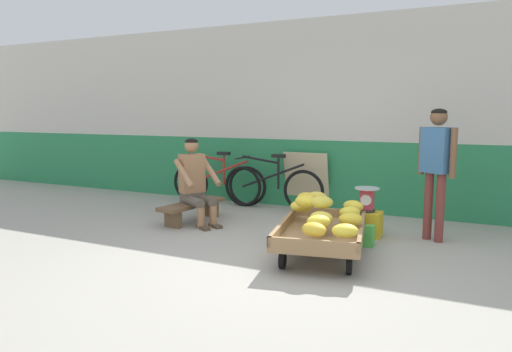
{
  "coord_description": "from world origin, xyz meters",
  "views": [
    {
      "loc": [
        1.74,
        -3.89,
        1.49
      ],
      "look_at": [
        -0.59,
        0.97,
        0.75
      ],
      "focal_mm": 32.75,
      "sensor_mm": 36.0,
      "label": 1
    }
  ],
  "objects_px": {
    "weighing_scale": "(367,199)",
    "bicycle_near_left": "(218,182)",
    "vendor_seated": "(195,182)",
    "plastic_crate": "(366,224)",
    "shopping_bag": "(366,236)",
    "bicycle_far_left": "(272,187)",
    "banana_cart": "(322,233)",
    "customer_adult": "(437,160)",
    "sign_board": "(307,181)",
    "low_bench": "(193,207)"
  },
  "relations": [
    {
      "from": "bicycle_near_left",
      "to": "sign_board",
      "type": "height_order",
      "value": "sign_board"
    },
    {
      "from": "plastic_crate",
      "to": "customer_adult",
      "type": "height_order",
      "value": "customer_adult"
    },
    {
      "from": "bicycle_near_left",
      "to": "sign_board",
      "type": "xyz_separation_m",
      "value": [
        1.42,
        0.27,
        0.09
      ]
    },
    {
      "from": "weighing_scale",
      "to": "shopping_bag",
      "type": "bearing_deg",
      "value": -77.76
    },
    {
      "from": "weighing_scale",
      "to": "bicycle_far_left",
      "type": "xyz_separation_m",
      "value": [
        -1.66,
        0.96,
        -0.1
      ]
    },
    {
      "from": "bicycle_far_left",
      "to": "shopping_bag",
      "type": "height_order",
      "value": "bicycle_far_left"
    },
    {
      "from": "banana_cart",
      "to": "bicycle_far_left",
      "type": "distance_m",
      "value": 2.4
    },
    {
      "from": "vendor_seated",
      "to": "bicycle_far_left",
      "type": "relative_size",
      "value": 0.69
    },
    {
      "from": "banana_cart",
      "to": "vendor_seated",
      "type": "height_order",
      "value": "vendor_seated"
    },
    {
      "from": "low_bench",
      "to": "shopping_bag",
      "type": "relative_size",
      "value": 4.71
    },
    {
      "from": "bicycle_far_left",
      "to": "weighing_scale",
      "type": "bearing_deg",
      "value": -29.93
    },
    {
      "from": "banana_cart",
      "to": "sign_board",
      "type": "bearing_deg",
      "value": 113.38
    },
    {
      "from": "banana_cart",
      "to": "shopping_bag",
      "type": "relative_size",
      "value": 6.55
    },
    {
      "from": "customer_adult",
      "to": "shopping_bag",
      "type": "bearing_deg",
      "value": -138.89
    },
    {
      "from": "weighing_scale",
      "to": "bicycle_near_left",
      "type": "relative_size",
      "value": 0.18
    },
    {
      "from": "vendor_seated",
      "to": "bicycle_near_left",
      "type": "relative_size",
      "value": 0.69
    },
    {
      "from": "bicycle_far_left",
      "to": "shopping_bag",
      "type": "distance_m",
      "value": 2.25
    },
    {
      "from": "banana_cart",
      "to": "bicycle_near_left",
      "type": "bearing_deg",
      "value": 140.8
    },
    {
      "from": "sign_board",
      "to": "customer_adult",
      "type": "height_order",
      "value": "customer_adult"
    },
    {
      "from": "bicycle_near_left",
      "to": "shopping_bag",
      "type": "xyz_separation_m",
      "value": [
        2.72,
        -1.39,
        -0.23
      ]
    },
    {
      "from": "customer_adult",
      "to": "shopping_bag",
      "type": "distance_m",
      "value": 1.2
    },
    {
      "from": "banana_cart",
      "to": "weighing_scale",
      "type": "relative_size",
      "value": 5.24
    },
    {
      "from": "vendor_seated",
      "to": "weighing_scale",
      "type": "bearing_deg",
      "value": 8.34
    },
    {
      "from": "banana_cart",
      "to": "customer_adult",
      "type": "distance_m",
      "value": 1.66
    },
    {
      "from": "banana_cart",
      "to": "weighing_scale",
      "type": "xyz_separation_m",
      "value": [
        0.24,
        0.98,
        0.21
      ]
    },
    {
      "from": "plastic_crate",
      "to": "bicycle_near_left",
      "type": "distance_m",
      "value": 2.8
    },
    {
      "from": "banana_cart",
      "to": "weighing_scale",
      "type": "bearing_deg",
      "value": 76.01
    },
    {
      "from": "banana_cart",
      "to": "vendor_seated",
      "type": "bearing_deg",
      "value": 161.71
    },
    {
      "from": "plastic_crate",
      "to": "customer_adult",
      "type": "distance_m",
      "value": 1.11
    },
    {
      "from": "plastic_crate",
      "to": "shopping_bag",
      "type": "height_order",
      "value": "plastic_crate"
    },
    {
      "from": "low_bench",
      "to": "weighing_scale",
      "type": "height_order",
      "value": "weighing_scale"
    },
    {
      "from": "bicycle_near_left",
      "to": "bicycle_far_left",
      "type": "height_order",
      "value": "same"
    },
    {
      "from": "vendor_seated",
      "to": "bicycle_far_left",
      "type": "bearing_deg",
      "value": 66.28
    },
    {
      "from": "bicycle_far_left",
      "to": "customer_adult",
      "type": "bearing_deg",
      "value": -18.77
    },
    {
      "from": "bicycle_far_left",
      "to": "bicycle_near_left",
      "type": "bearing_deg",
      "value": 179.91
    },
    {
      "from": "bicycle_near_left",
      "to": "shopping_bag",
      "type": "distance_m",
      "value": 3.06
    },
    {
      "from": "plastic_crate",
      "to": "customer_adult",
      "type": "xyz_separation_m",
      "value": [
        0.75,
        0.14,
        0.8
      ]
    },
    {
      "from": "weighing_scale",
      "to": "bicycle_far_left",
      "type": "relative_size",
      "value": 0.18
    },
    {
      "from": "low_bench",
      "to": "plastic_crate",
      "type": "relative_size",
      "value": 3.14
    },
    {
      "from": "plastic_crate",
      "to": "weighing_scale",
      "type": "relative_size",
      "value": 1.2
    },
    {
      "from": "plastic_crate",
      "to": "bicycle_near_left",
      "type": "height_order",
      "value": "bicycle_near_left"
    },
    {
      "from": "weighing_scale",
      "to": "sign_board",
      "type": "distance_m",
      "value": 1.72
    },
    {
      "from": "low_bench",
      "to": "shopping_bag",
      "type": "xyz_separation_m",
      "value": [
        2.4,
        -0.15,
        -0.08
      ]
    },
    {
      "from": "banana_cart",
      "to": "plastic_crate",
      "type": "relative_size",
      "value": 4.37
    },
    {
      "from": "sign_board",
      "to": "bicycle_near_left",
      "type": "bearing_deg",
      "value": -169.31
    },
    {
      "from": "sign_board",
      "to": "banana_cart",
      "type": "bearing_deg",
      "value": -66.62
    },
    {
      "from": "plastic_crate",
      "to": "bicycle_far_left",
      "type": "distance_m",
      "value": 1.93
    },
    {
      "from": "sign_board",
      "to": "customer_adult",
      "type": "bearing_deg",
      "value": -29.22
    },
    {
      "from": "low_bench",
      "to": "shopping_bag",
      "type": "height_order",
      "value": "low_bench"
    },
    {
      "from": "bicycle_near_left",
      "to": "sign_board",
      "type": "bearing_deg",
      "value": 10.69
    }
  ]
}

